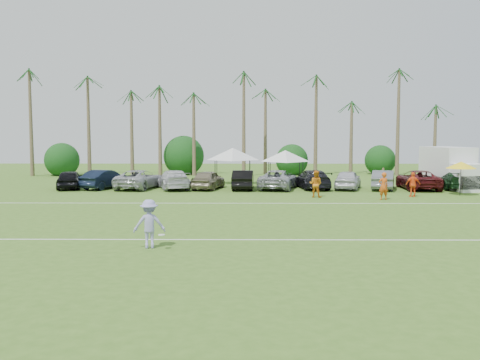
{
  "coord_description": "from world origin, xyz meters",
  "views": [
    {
      "loc": [
        0.84,
        -20.57,
        4.55
      ],
      "look_at": [
        0.52,
        13.17,
        1.6
      ],
      "focal_mm": 40.0,
      "sensor_mm": 36.0,
      "label": 1
    }
  ],
  "objects": [
    {
      "name": "palm_tree_1",
      "position": [
        -17.0,
        38.0,
        8.35
      ],
      "size": [
        2.4,
        2.4,
        9.9
      ],
      "color": "brown",
      "rests_on": "ground"
    },
    {
      "name": "parked_car_0",
      "position": [
        -13.58,
        23.02,
        0.78
      ],
      "size": [
        2.78,
        4.88,
        1.56
      ],
      "primitive_type": "imported",
      "rotation": [
        0.0,
        0.0,
        3.36
      ],
      "color": "black",
      "rests_on": "ground"
    },
    {
      "name": "parked_car_8",
      "position": [
        9.24,
        22.91,
        0.78
      ],
      "size": [
        3.1,
        4.93,
        1.56
      ],
      "primitive_type": "imported",
      "rotation": [
        0.0,
        0.0,
        2.85
      ],
      "color": "silver",
      "rests_on": "ground"
    },
    {
      "name": "sideline_player_c",
      "position": [
        12.91,
        17.68,
        0.89
      ],
      "size": [
        1.06,
        0.47,
        1.79
      ],
      "primitive_type": "imported",
      "rotation": [
        0.0,
        0.0,
        3.17
      ],
      "color": "#FF5B1C",
      "rests_on": "ground"
    },
    {
      "name": "parked_car_9",
      "position": [
        12.09,
        22.8,
        0.78
      ],
      "size": [
        2.93,
        5.02,
        1.56
      ],
      "primitive_type": "imported",
      "rotation": [
        0.0,
        0.0,
        2.85
      ],
      "color": "slate",
      "rests_on": "ground"
    },
    {
      "name": "field_lines",
      "position": [
        0.0,
        8.0,
        0.01
      ],
      "size": [
        80.0,
        12.1,
        0.01
      ],
      "color": "white",
      "rests_on": "ground"
    },
    {
      "name": "frisbee_player",
      "position": [
        -2.96,
        0.33,
        0.97
      ],
      "size": [
        1.35,
        0.92,
        1.94
      ],
      "rotation": [
        0.0,
        0.0,
        3.31
      ],
      "color": "#9C97D7",
      "rests_on": "ground"
    },
    {
      "name": "parked_car_1",
      "position": [
        -10.72,
        23.18,
        0.78
      ],
      "size": [
        3.34,
        5.02,
        1.56
      ],
      "primitive_type": "imported",
      "rotation": [
        0.0,
        0.0,
        2.75
      ],
      "color": "black",
      "rests_on": "ground"
    },
    {
      "name": "bush_tree_1",
      "position": [
        -6.0,
        39.0,
        1.8
      ],
      "size": [
        4.0,
        4.0,
        4.0
      ],
      "color": "brown",
      "rests_on": "ground"
    },
    {
      "name": "parked_car_11",
      "position": [
        17.79,
        23.2,
        0.78
      ],
      "size": [
        2.52,
        5.51,
        1.56
      ],
      "primitive_type": "imported",
      "rotation": [
        0.0,
        0.0,
        3.08
      ],
      "color": "black",
      "rests_on": "ground"
    },
    {
      "name": "sideline_player_a",
      "position": [
        10.35,
        15.99,
        0.94
      ],
      "size": [
        0.77,
        0.58,
        1.89
      ],
      "primitive_type": "imported",
      "rotation": [
        0.0,
        0.0,
        3.35
      ],
      "color": "#D25417",
      "rests_on": "ground"
    },
    {
      "name": "canopy_tent_left",
      "position": [
        -0.26,
        27.42,
        3.24
      ],
      "size": [
        4.68,
        4.68,
        3.79
      ],
      "color": "black",
      "rests_on": "ground"
    },
    {
      "name": "palm_tree_0",
      "position": [
        -22.0,
        38.0,
        7.48
      ],
      "size": [
        2.4,
        2.4,
        8.9
      ],
      "color": "brown",
      "rests_on": "ground"
    },
    {
      "name": "canopy_tent_right",
      "position": [
        4.46,
        27.35,
        3.04
      ],
      "size": [
        4.38,
        4.38,
        3.55
      ],
      "color": "black",
      "rests_on": "ground"
    },
    {
      "name": "palm_tree_4",
      "position": [
        -4.0,
        38.0,
        7.48
      ],
      "size": [
        2.4,
        2.4,
        8.9
      ],
      "color": "brown",
      "rests_on": "ground"
    },
    {
      "name": "bush_tree_3",
      "position": [
        16.0,
        39.0,
        1.8
      ],
      "size": [
        4.0,
        4.0,
        4.0
      ],
      "color": "brown",
      "rests_on": "ground"
    },
    {
      "name": "parked_car_3",
      "position": [
        -5.02,
        22.92,
        0.78
      ],
      "size": [
        3.61,
        5.79,
        1.56
      ],
      "primitive_type": "imported",
      "rotation": [
        0.0,
        0.0,
        3.43
      ],
      "color": "silver",
      "rests_on": "ground"
    },
    {
      "name": "ground",
      "position": [
        0.0,
        0.0,
        0.0
      ],
      "size": [
        120.0,
        120.0,
        0.0
      ],
      "primitive_type": "plane",
      "color": "#3F661E",
      "rests_on": "ground"
    },
    {
      "name": "parked_car_6",
      "position": [
        3.53,
        23.01,
        0.78
      ],
      "size": [
        3.77,
        6.06,
        1.56
      ],
      "primitive_type": "imported",
      "rotation": [
        0.0,
        0.0,
        2.92
      ],
      "color": "#999BA2",
      "rests_on": "ground"
    },
    {
      "name": "bush_tree_2",
      "position": [
        6.0,
        39.0,
        1.8
      ],
      "size": [
        4.0,
        4.0,
        4.0
      ],
      "color": "brown",
      "rests_on": "ground"
    },
    {
      "name": "palm_tree_5",
      "position": [
        0.0,
        38.0,
        8.35
      ],
      "size": [
        2.4,
        2.4,
        9.9
      ],
      "color": "brown",
      "rests_on": "ground"
    },
    {
      "name": "palm_tree_6",
      "position": [
        4.0,
        38.0,
        9.21
      ],
      "size": [
        2.4,
        2.4,
        10.9
      ],
      "color": "brown",
      "rests_on": "ground"
    },
    {
      "name": "palm_tree_10",
      "position": [
        23.0,
        38.0,
        9.21
      ],
      "size": [
        2.4,
        2.4,
        10.9
      ],
      "color": "brown",
      "rests_on": "ground"
    },
    {
      "name": "parked_car_5",
      "position": [
        0.68,
        22.83,
        0.78
      ],
      "size": [
        1.83,
        4.81,
        1.56
      ],
      "primitive_type": "imported",
      "rotation": [
        0.0,
        0.0,
        3.1
      ],
      "color": "black",
      "rests_on": "ground"
    },
    {
      "name": "parked_car_10",
      "position": [
        14.94,
        22.92,
        0.78
      ],
      "size": [
        2.76,
        5.7,
        1.56
      ],
      "primitive_type": "imported",
      "rotation": [
        0.0,
        0.0,
        3.11
      ],
      "color": "#531317",
      "rests_on": "ground"
    },
    {
      "name": "parked_car_4",
      "position": [
        -2.17,
        22.84,
        0.78
      ],
      "size": [
        2.88,
        4.9,
        1.56
      ],
      "primitive_type": "imported",
      "rotation": [
        0.0,
        0.0,
        2.9
      ],
      "color": "#7D725A",
      "rests_on": "ground"
    },
    {
      "name": "market_umbrella",
      "position": [
        16.65,
        18.55,
        2.25
      ],
      "size": [
        2.25,
        2.25,
        2.5
      ],
      "color": "black",
      "rests_on": "ground"
    },
    {
      "name": "bush_tree_0",
      "position": [
        -19.0,
        39.0,
        1.8
      ],
      "size": [
        4.0,
        4.0,
        4.0
      ],
      "color": "brown",
      "rests_on": "ground"
    },
    {
      "name": "palm_tree_9",
      "position": [
        18.0,
        38.0,
        8.35
      ],
      "size": [
        2.4,
        2.4,
        9.9
      ],
      "color": "brown",
      "rests_on": "ground"
    },
    {
      "name": "palm_tree_7",
      "position": [
        8.0,
        38.0,
        10.06
      ],
      "size": [
        2.4,
        2.4,
        11.9
      ],
      "color": "brown",
      "rests_on": "ground"
    },
    {
      "name": "parked_car_2",
      "position": [
        -7.87,
        23.13,
        0.78
      ],
      "size": [
        3.66,
        6.03,
        1.56
      ],
      "primitive_type": "imported",
      "rotation": [
        0.0,
        0.0,
        2.94
      ],
      "color": "#A2A5A9",
      "rests_on": "ground"
    },
    {
      "name": "parked_car_7",
      "position": [
        6.38,
        23.28,
        0.78
      ],
      "size": [
        2.8,
        5.61,
        1.56
      ],
      "primitive_type": "imported",
      "rotation": [
        0.0,
        0.0,
        3.26
      ],
      "color": "black",
      "rests_on": "ground"
    },
    {
      "name": "palm_tree_8",
      "position": [
        13.0,
        38.0,
        7.48
      ],
      "size": [
        2.4,
        2.4,
        8.9
      ],
      "color": "brown",
      "rests_on": "ground"
    },
    {
      "name": "palm_tree_3",
      "position": [
        -8.0,
        38.0,
        10.06
      ],
      "size": [
        2.4,
        2.4,
        11.9
      ],
      "color": "brown",
      "rests_on": "ground"
    },
    {
      "name": "box_truck",
      "position": [
        18.02,
        23.67,
        1.82
      ],
      "size": [
        3.66,
        6.96,
        3.41
      ],
      "rotation": [
        0.0,
        0.0,
        0.19
      ],
      "color": "white",
      "rests_on": "ground"
    },
    {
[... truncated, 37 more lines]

